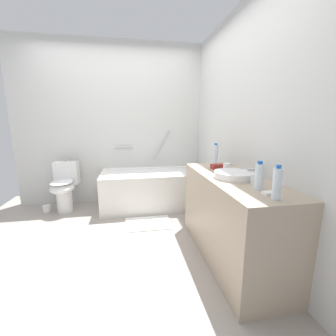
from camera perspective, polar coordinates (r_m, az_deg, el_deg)
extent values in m
plane|color=#9E9389|center=(2.72, -13.00, -17.79)|extent=(3.78, 3.78, 0.00)
cube|color=silver|center=(3.81, -12.91, 10.93)|extent=(3.18, 0.10, 2.58)
cube|color=silver|center=(2.69, 18.41, 10.35)|extent=(0.10, 3.17, 2.58)
cube|color=white|center=(3.54, -3.92, -5.40)|extent=(1.58, 0.78, 0.57)
cube|color=white|center=(3.48, -3.98, -1.57)|extent=(1.30, 0.56, 0.09)
cylinder|color=#BCBCC1|center=(3.58, 5.89, 0.09)|extent=(0.09, 0.03, 0.03)
cylinder|color=#BCBCC1|center=(3.78, -1.74, 5.92)|extent=(0.30, 0.03, 0.49)
cylinder|color=#BCBCC1|center=(3.75, -11.33, 5.32)|extent=(0.29, 0.03, 0.03)
cylinder|color=white|center=(3.70, -25.15, -7.32)|extent=(0.22, 0.22, 0.38)
ellipsoid|color=white|center=(3.60, -25.66, -4.70)|extent=(0.36, 0.40, 0.16)
ellipsoid|color=white|center=(3.58, -25.79, -3.32)|extent=(0.34, 0.38, 0.02)
cube|color=white|center=(3.78, -24.70, -1.13)|extent=(0.36, 0.20, 0.35)
cylinder|color=#A7A7AC|center=(3.74, -24.94, 1.58)|extent=(0.03, 0.03, 0.01)
cube|color=tan|center=(2.29, 15.92, -12.34)|extent=(0.53, 1.46, 0.83)
cylinder|color=white|center=(2.11, 16.59, -1.70)|extent=(0.35, 0.35, 0.06)
cylinder|color=silver|center=(2.21, 21.62, -1.25)|extent=(0.02, 0.02, 0.07)
cylinder|color=silver|center=(2.18, 20.76, -0.36)|extent=(0.08, 0.02, 0.02)
cylinder|color=silver|center=(2.17, 22.41, -2.08)|extent=(0.03, 0.03, 0.04)
cylinder|color=silver|center=(2.27, 20.80, -1.38)|extent=(0.03, 0.03, 0.04)
cylinder|color=silver|center=(2.68, 12.14, 3.29)|extent=(0.07, 0.07, 0.24)
cylinder|color=blue|center=(2.66, 12.26, 6.06)|extent=(0.04, 0.04, 0.02)
cylinder|color=silver|center=(1.80, 22.45, -2.15)|extent=(0.06, 0.06, 0.20)
cylinder|color=blue|center=(1.77, 22.73, 1.33)|extent=(0.04, 0.04, 0.02)
cylinder|color=silver|center=(1.61, 26.33, -3.76)|extent=(0.06, 0.06, 0.21)
cylinder|color=blue|center=(1.59, 26.71, 0.32)|extent=(0.03, 0.03, 0.02)
cylinder|color=white|center=(2.36, 14.91, 0.16)|extent=(0.07, 0.07, 0.09)
cylinder|color=white|center=(1.97, 21.49, -2.61)|extent=(0.06, 0.06, 0.09)
cube|color=maroon|center=(2.47, 12.75, 0.34)|extent=(0.14, 0.10, 0.05)
cube|color=white|center=(1.73, 24.64, -5.91)|extent=(0.09, 0.06, 0.02)
cube|color=white|center=(3.05, -5.16, -14.04)|extent=(0.60, 0.41, 0.01)
cylinder|color=white|center=(3.85, -28.83, -9.17)|extent=(0.11, 0.11, 0.10)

